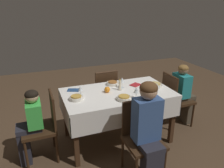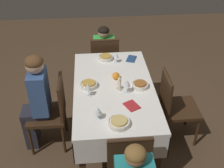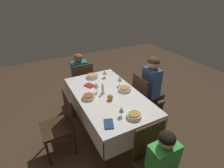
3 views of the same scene
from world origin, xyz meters
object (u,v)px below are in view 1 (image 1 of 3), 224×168
Objects in this scene: bowl_west at (76,98)px; bowl_north at (112,83)px; bowl_east at (155,85)px; wine_glass_east at (157,86)px; chair_north at (104,91)px; chair_east at (175,97)px; wine_glass_north at (122,80)px; chair_west at (44,124)px; person_adult_denim at (149,128)px; orange_fruit at (107,90)px; napkin_red_folded at (73,90)px; chair_south at (141,135)px; napkin_spare_side at (135,85)px; dining_table at (118,98)px; person_child_teal at (184,92)px; wine_glass_west at (80,89)px; person_child_green at (30,124)px; bowl_south at (124,98)px; wine_glass_south at (136,90)px; candle_centerpiece at (120,86)px.

bowl_west is 0.72m from bowl_north.
bowl_east is 0.22m from wine_glass_east.
bowl_west is at bearing 49.46° from chair_north.
chair_east is 5.68× the size of wine_glass_north.
person_adult_denim reaches higher than chair_west.
chair_west is 1.23m from wine_glass_north.
orange_fruit is 0.49m from napkin_red_folded.
chair_south reaches higher than napkin_spare_side.
bowl_west is (-0.62, 0.81, 0.12)m from person_adult_denim.
bowl_east is at bearing -0.92° from dining_table.
wine_glass_north is at bearing 140.15° from wine_glass_east.
chair_south reaches higher than napkin_red_folded.
chair_south reaches higher than bowl_west.
chair_west is 1.34m from person_adult_denim.
bowl_west is at bearing -175.46° from dining_table.
person_child_teal reaches higher than bowl_west.
bowl_north is at bearing 27.68° from bowl_west.
chair_east is 1.20m from chair_north.
wine_glass_west is at bearing -73.55° from napkin_red_folded.
person_child_teal is (1.21, 0.05, -0.10)m from dining_table.
orange_fruit is (0.46, 0.08, 0.01)m from bowl_west.
person_child_green is (-2.41, -0.09, -0.03)m from person_child_teal.
person_child_teal is 0.80m from wine_glass_east.
chair_east is at bearing 146.76° from chair_north.
bowl_east is (0.57, -0.72, 0.30)m from chair_north.
chair_north is 5.68× the size of wine_glass_north.
orange_fruit is (-0.12, 0.31, 0.01)m from bowl_south.
dining_table is at bearing 86.86° from chair_north.
bowl_south is (-1.23, -0.32, 0.23)m from person_child_teal.
wine_glass_west is 0.73× the size of bowl_north.
orange_fruit is at bearing 132.36° from wine_glass_south.
person_adult_denim reaches higher than chair_north.
person_child_teal is at bearing -11.35° from bowl_north.
chair_north is 0.96m from bowl_east.
candle_centerpiece is at bearing 8.76° from bowl_west.
wine_glass_north reaches higher than bowl_north.
chair_north is at bearing 86.29° from bowl_south.
wine_glass_west is 0.22m from napkin_red_folded.
bowl_north is at bearing 0.89° from napkin_red_folded.
wine_glass_west is at bearing 151.43° from wine_glass_south.
chair_west is 4.94× the size of bowl_west.
person_child_teal reaches higher than wine_glass_north.
bowl_west is 0.33m from napkin_red_folded.
chair_south is 6.90× the size of wine_glass_east.
bowl_north is at bearing 89.02° from person_adult_denim.
bowl_west is at bearing 133.18° from chair_south.
orange_fruit reaches higher than dining_table.
wine_glass_east is (1.55, -0.16, 0.37)m from chair_west.
chair_north reaches higher than dining_table.
chair_north is 0.87× the size of person_child_teal.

